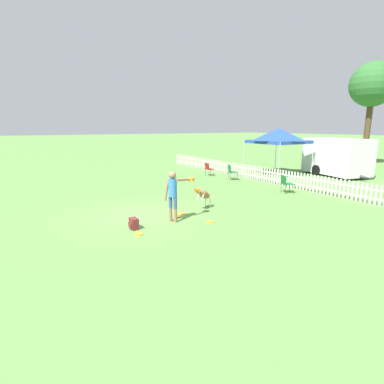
# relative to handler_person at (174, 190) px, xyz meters

# --- Properties ---
(ground_plane) EXTENTS (240.00, 240.00, 0.00)m
(ground_plane) POSITION_rel_handler_person_xyz_m (-1.25, -0.62, -1.08)
(ground_plane) COLOR #5B8C42
(handler_person) EXTENTS (0.41, 1.12, 1.70)m
(handler_person) POSITION_rel_handler_person_xyz_m (0.00, 0.00, 0.00)
(handler_person) COLOR #8C664C
(handler_person) RESTS_ON ground_plane
(leaping_dog) EXTENTS (0.63, 1.16, 0.91)m
(leaping_dog) POSITION_rel_handler_person_xyz_m (-0.79, 1.73, -0.51)
(leaping_dog) COLOR olive
(leaping_dog) RESTS_ON ground_plane
(frisbee_near_handler) EXTENTS (0.25, 0.25, 0.02)m
(frisbee_near_handler) POSITION_rel_handler_person_xyz_m (0.56, -1.53, -1.07)
(frisbee_near_handler) COLOR orange
(frisbee_near_handler) RESTS_ON ground_plane
(frisbee_near_dog) EXTENTS (0.25, 0.25, 0.02)m
(frisbee_near_dog) POSITION_rel_handler_person_xyz_m (-0.40, 0.33, -1.07)
(frisbee_near_dog) COLOR orange
(frisbee_near_dog) RESTS_ON ground_plane
(frisbee_midfield) EXTENTS (0.25, 0.25, 0.02)m
(frisbee_midfield) POSITION_rel_handler_person_xyz_m (0.75, 0.95, -1.07)
(frisbee_midfield) COLOR orange
(frisbee_midfield) RESTS_ON ground_plane
(frisbee_far_scatter) EXTENTS (0.25, 0.25, 0.02)m
(frisbee_far_scatter) POSITION_rel_handler_person_xyz_m (-0.61, 0.64, -1.07)
(frisbee_far_scatter) COLOR orange
(frisbee_far_scatter) RESTS_ON ground_plane
(backpack_on_grass) EXTENTS (0.34, 0.25, 0.35)m
(backpack_on_grass) POSITION_rel_handler_person_xyz_m (0.01, -1.45, -0.90)
(backpack_on_grass) COLOR maroon
(backpack_on_grass) RESTS_ON ground_plane
(picket_fence) EXTENTS (25.31, 0.04, 0.86)m
(picket_fence) POSITION_rel_handler_person_xyz_m (-1.25, 7.94, -0.64)
(picket_fence) COLOR beige
(picket_fence) RESTS_ON ground_plane
(folding_chair_blue_left) EXTENTS (0.65, 0.66, 0.92)m
(folding_chair_blue_left) POSITION_rel_handler_person_xyz_m (-5.23, 6.80, -0.53)
(folding_chair_blue_left) COLOR #333338
(folding_chair_blue_left) RESTS_ON ground_plane
(folding_chair_center) EXTENTS (0.47, 0.49, 0.83)m
(folding_chair_center) POSITION_rel_handler_person_xyz_m (-7.29, 6.58, -0.58)
(folding_chair_center) COLOR #333338
(folding_chair_center) RESTS_ON ground_plane
(folding_chair_green_right) EXTENTS (0.68, 0.69, 0.86)m
(folding_chair_green_right) POSITION_rel_handler_person_xyz_m (-1.05, 6.70, -0.56)
(folding_chair_green_right) COLOR #333338
(folding_chair_green_right) RESTS_ON ground_plane
(canopy_tent_secondary) EXTENTS (3.13, 3.13, 3.05)m
(canopy_tent_secondary) POSITION_rel_handler_person_xyz_m (-5.18, 10.62, 1.48)
(canopy_tent_secondary) COLOR silver
(canopy_tent_secondary) RESTS_ON ground_plane
(equipment_trailer) EXTENTS (4.94, 2.96, 2.39)m
(equipment_trailer) POSITION_rel_handler_person_xyz_m (-2.89, 13.55, 0.18)
(equipment_trailer) COLOR white
(equipment_trailer) RESTS_ON ground_plane
(tree_left_grove) EXTENTS (3.49, 3.49, 8.17)m
(tree_left_grove) POSITION_rel_handler_person_xyz_m (-4.91, 20.72, 5.25)
(tree_left_grove) COLOR #4C3823
(tree_left_grove) RESTS_ON ground_plane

